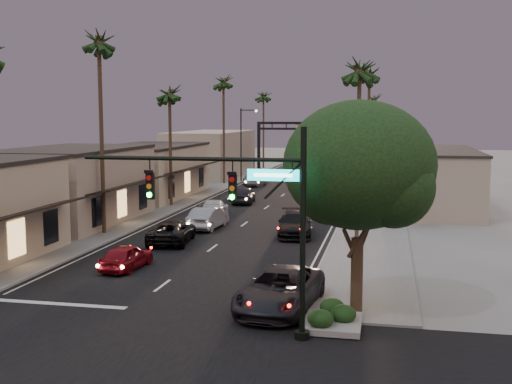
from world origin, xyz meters
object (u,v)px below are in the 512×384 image
at_px(corner_tree, 361,170).
at_px(palm_lc, 169,89).
at_px(arch, 311,134).
at_px(palm_rc, 374,97).
at_px(streetlight_right, 351,144).
at_px(traffic_signal, 251,201).
at_px(oncoming_silver, 208,218).
at_px(palm_ra, 360,65).
at_px(curbside_black, 295,224).
at_px(palm_lb, 99,37).
at_px(palm_rb, 370,70).
at_px(curbside_near, 280,290).
at_px(streetlight_left, 243,139).
at_px(palm_ld, 223,79).
at_px(oncoming_pickup, 172,232).
at_px(oncoming_red, 126,257).
at_px(palm_far, 263,94).

xyz_separation_m(corner_tree, palm_lc, (-18.08, 28.55, 4.49)).
height_order(arch, palm_rc, palm_rc).
distance_m(corner_tree, palm_rc, 56.74).
distance_m(arch, streetlight_right, 25.94).
bearing_deg(streetlight_right, traffic_signal, -91.72).
distance_m(palm_rc, oncoming_silver, 41.08).
bearing_deg(palm_ra, curbside_black, 178.01).
xyz_separation_m(palm_lb, palm_rb, (17.20, 22.00, -0.97)).
height_order(palm_rb, curbside_near, palm_rb).
height_order(corner_tree, streetlight_left, streetlight_left).
bearing_deg(palm_ra, palm_ld, 119.02).
xyz_separation_m(palm_rc, curbside_black, (-4.21, -39.85, -9.67)).
xyz_separation_m(corner_tree, oncoming_pickup, (-12.47, 12.60, -5.25)).
xyz_separation_m(arch, palm_ra, (8.60, -46.00, 5.91)).
relative_size(palm_lb, palm_ld, 1.07).
relative_size(traffic_signal, curbside_black, 1.54).
distance_m(oncoming_red, curbside_near, 10.70).
height_order(streetlight_right, curbside_black, streetlight_right).
bearing_deg(palm_ra, oncoming_pickup, -161.19).
height_order(palm_rb, oncoming_pickup, palm_rb).
bearing_deg(oncoming_pickup, palm_rc, -111.19).
distance_m(palm_ra, palm_rc, 40.01).
height_order(palm_lb, oncoming_red, palm_lb).
xyz_separation_m(corner_tree, palm_ra, (-0.88, 16.55, 5.46)).
bearing_deg(oncoming_silver, arch, -89.09).
relative_size(palm_ra, oncoming_red, 3.28).
bearing_deg(palm_far, palm_rb, -63.57).
xyz_separation_m(traffic_signal, corner_tree, (3.79, 3.45, 0.90)).
xyz_separation_m(oncoming_silver, curbside_near, (8.34, -18.13, 0.06)).
bearing_deg(arch, oncoming_red, -93.05).
xyz_separation_m(corner_tree, oncoming_silver, (-11.62, 18.10, -5.18)).
relative_size(corner_tree, oncoming_red, 2.19).
bearing_deg(palm_rc, palm_ld, -152.38).
distance_m(streetlight_left, palm_ld, 7.88).
distance_m(streetlight_left, oncoming_pickup, 38.43).
bearing_deg(streetlight_right, palm_far, 114.76).
relative_size(curbside_near, curbside_black, 1.12).
bearing_deg(traffic_signal, curbside_near, 81.48).
distance_m(streetlight_right, palm_ra, 21.94).
bearing_deg(palm_lb, palm_ld, 90.00).
xyz_separation_m(corner_tree, arch, (-9.48, 62.55, -0.45)).
relative_size(streetlight_left, oncoming_pickup, 1.71).
relative_size(streetlight_left, palm_far, 0.68).
xyz_separation_m(streetlight_right, curbside_black, (-2.53, -20.85, -4.53)).
distance_m(palm_lc, curbside_black, 20.07).
bearing_deg(oncoming_pickup, curbside_near, 119.65).
xyz_separation_m(palm_ld, palm_rb, (17.20, -11.00, 0.00)).
bearing_deg(oncoming_pickup, arch, -99.84).
distance_m(palm_rb, curbside_near, 38.44).
bearing_deg(curbside_black, oncoming_silver, 160.22).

